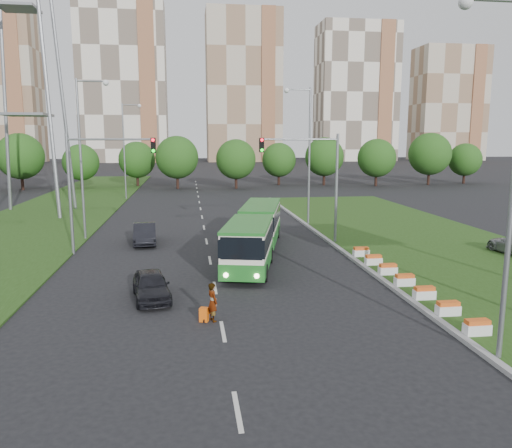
{
  "coord_description": "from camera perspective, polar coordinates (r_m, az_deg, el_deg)",
  "views": [
    {
      "loc": [
        -4.22,
        -25.0,
        7.61
      ],
      "look_at": [
        -0.29,
        4.13,
        2.6
      ],
      "focal_mm": 35.0,
      "sensor_mm": 36.0,
      "label": 1
    }
  ],
  "objects": [
    {
      "name": "apartment_tower_cwest",
      "position": [
        177.18,
        -14.93,
        15.32
      ],
      "size": [
        28.0,
        15.0,
        52.0
      ],
      "primitive_type": "cube",
      "color": "white",
      "rests_on": "ground"
    },
    {
      "name": "midrise_east",
      "position": [
        199.14,
        21.1,
        12.62
      ],
      "size": [
        24.0,
        14.0,
        40.0
      ],
      "primitive_type": "cube",
      "color": "beige",
      "rests_on": "ground"
    },
    {
      "name": "car_left_near",
      "position": [
        24.6,
        -11.89,
        -6.87
      ],
      "size": [
        2.26,
        4.26,
        1.38
      ],
      "primitive_type": "imported",
      "rotation": [
        0.0,
        0.0,
        0.16
      ],
      "color": "black",
      "rests_on": "ground"
    },
    {
      "name": "lane_markings",
      "position": [
        45.65,
        -6.05,
        0.03
      ],
      "size": [
        0.2,
        100.0,
        0.01
      ],
      "primitive_type": null,
      "color": "beige",
      "rests_on": "ground"
    },
    {
      "name": "left_verge",
      "position": [
        52.41,
        -22.84,
        0.62
      ],
      "size": [
        12.0,
        110.0,
        0.1
      ],
      "primitive_type": "cube",
      "color": "#214012",
      "rests_on": "ground"
    },
    {
      "name": "flower_planters",
      "position": [
        26.97,
        16.62,
        -6.14
      ],
      "size": [
        1.1,
        13.7,
        0.6
      ],
      "primitive_type": null,
      "color": "white",
      "rests_on": "grass_median"
    },
    {
      "name": "shopping_trolley",
      "position": [
        21.51,
        -5.96,
        -10.27
      ],
      "size": [
        0.35,
        0.37,
        0.6
      ],
      "rotation": [
        0.0,
        0.0,
        -0.35
      ],
      "color": "#F85F0D",
      "rests_on": "ground"
    },
    {
      "name": "tree_line",
      "position": [
        81.31,
        2.41,
        7.48
      ],
      "size": [
        120.0,
        8.0,
        9.0
      ],
      "primitive_type": null,
      "color": "#224F15",
      "rests_on": "ground"
    },
    {
      "name": "grass_median",
      "position": [
        37.98,
        19.48,
        -2.33
      ],
      "size": [
        14.0,
        60.0,
        0.15
      ],
      "primitive_type": "cube",
      "color": "#214012",
      "rests_on": "ground"
    },
    {
      "name": "articulated_bus",
      "position": [
        33.0,
        -0.28,
        -0.89
      ],
      "size": [
        2.41,
        15.49,
        2.55
      ],
      "rotation": [
        0.0,
        0.0,
        -0.23
      ],
      "color": "white",
      "rests_on": "ground"
    },
    {
      "name": "traffic_mast_median",
      "position": [
        36.21,
        6.76,
        6.03
      ],
      "size": [
        5.76,
        0.32,
        8.0
      ],
      "color": "gray",
      "rests_on": "ground"
    },
    {
      "name": "median_kerb",
      "position": [
        35.37,
        9.39,
        -2.73
      ],
      "size": [
        0.3,
        60.0,
        0.18
      ],
      "primitive_type": "cube",
      "color": "gray",
      "rests_on": "ground"
    },
    {
      "name": "apartment_tower_ceast",
      "position": [
        176.9,
        -1.47,
        15.32
      ],
      "size": [
        25.0,
        15.0,
        50.0
      ],
      "primitive_type": "cube",
      "color": "beige",
      "rests_on": "ground"
    },
    {
      "name": "ground",
      "position": [
        26.47,
        1.83,
        -7.04
      ],
      "size": [
        360.0,
        360.0,
        0.0
      ],
      "primitive_type": "plane",
      "color": "black",
      "rests_on": "ground"
    },
    {
      "name": "car_left_far",
      "position": [
        37.56,
        -12.6,
        -1.09
      ],
      "size": [
        1.93,
        4.64,
        1.49
      ],
      "primitive_type": "imported",
      "rotation": [
        0.0,
        0.0,
        0.08
      ],
      "color": "black",
      "rests_on": "ground"
    },
    {
      "name": "street_lamps",
      "position": [
        35.05,
        -5.73,
        7.0
      ],
      "size": [
        36.0,
        60.0,
        12.0
      ],
      "primitive_type": null,
      "color": "gray",
      "rests_on": "ground"
    },
    {
      "name": "pedestrian",
      "position": [
        21.34,
        -4.98,
        -8.87
      ],
      "size": [
        0.61,
        0.72,
        1.67
      ],
      "primitive_type": "imported",
      "rotation": [
        0.0,
        0.0,
        1.98
      ],
      "color": "gray",
      "rests_on": "ground"
    },
    {
      "name": "apartment_tower_east",
      "position": [
        185.43,
        11.32,
        14.42
      ],
      "size": [
        27.0,
        15.0,
        47.0
      ],
      "primitive_type": "cube",
      "color": "white",
      "rests_on": "ground"
    },
    {
      "name": "traffic_mast_left",
      "position": [
        34.62,
        -18.0,
        5.46
      ],
      "size": [
        5.76,
        0.32,
        8.0
      ],
      "color": "gray",
      "rests_on": "ground"
    }
  ]
}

